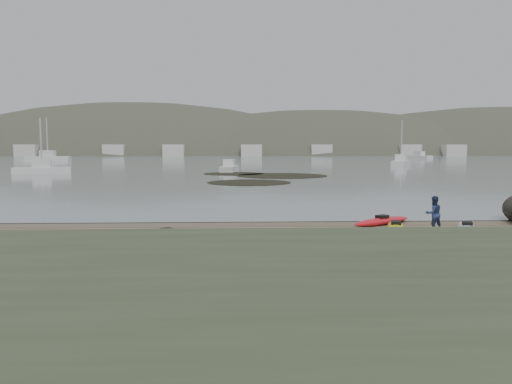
{
  "coord_description": "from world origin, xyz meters",
  "views": [
    {
      "loc": [
        -0.94,
        -24.07,
        3.77
      ],
      "look_at": [
        0.0,
        0.0,
        1.5
      ],
      "focal_mm": 35.0,
      "sensor_mm": 36.0,
      "label": 1
    }
  ],
  "objects": [
    {
      "name": "kelp_mats",
      "position": [
        1.99,
        34.6,
        0.03
      ],
      "size": [
        15.38,
        23.6,
        0.04
      ],
      "color": "black",
      "rests_on": "water"
    },
    {
      "name": "wet_sand",
      "position": [
        0.0,
        -0.3,
        0.0
      ],
      "size": [
        60.0,
        60.0,
        0.0
      ],
      "primitive_type": "plane",
      "color": "brown",
      "rests_on": "ground"
    },
    {
      "name": "moored_boats",
      "position": [
        -5.02,
        78.05,
        0.58
      ],
      "size": [
        101.11,
        75.28,
        1.37
      ],
      "color": "silver",
      "rests_on": "ground"
    },
    {
      "name": "kayaks",
      "position": [
        1.17,
        -4.01,
        0.17
      ],
      "size": [
        18.44,
        7.93,
        0.34
      ],
      "color": "silver",
      "rests_on": "ground"
    },
    {
      "name": "far_town",
      "position": [
        6.0,
        145.0,
        2.0
      ],
      "size": [
        199.0,
        5.0,
        4.0
      ],
      "color": "beige",
      "rests_on": "ground"
    },
    {
      "name": "person_east",
      "position": [
        7.68,
        -2.77,
        0.78
      ],
      "size": [
        0.83,
        0.69,
        1.56
      ],
      "primitive_type": "imported",
      "rotation": [
        0.0,
        0.0,
        3.28
      ],
      "color": "navy",
      "rests_on": "ground"
    },
    {
      "name": "bluff",
      "position": [
        0.0,
        -17.5,
        1.0
      ],
      "size": [
        60.0,
        8.0,
        2.0
      ],
      "primitive_type": "cube",
      "color": "#475138",
      "rests_on": "ground"
    },
    {
      "name": "ground",
      "position": [
        0.0,
        0.0,
        0.0
      ],
      "size": [
        600.0,
        600.0,
        0.0
      ],
      "primitive_type": "plane",
      "color": "tan",
      "rests_on": "ground"
    },
    {
      "name": "far_hills",
      "position": [
        39.38,
        193.97,
        -15.93
      ],
      "size": [
        550.0,
        135.0,
        80.0
      ],
      "color": "#384235",
      "rests_on": "ground"
    },
    {
      "name": "water",
      "position": [
        0.0,
        300.0,
        0.01
      ],
      "size": [
        1200.0,
        1200.0,
        0.0
      ],
      "primitive_type": "plane",
      "color": "slate",
      "rests_on": "ground"
    }
  ]
}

